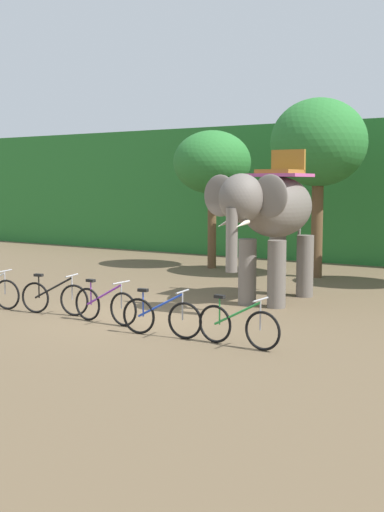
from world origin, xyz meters
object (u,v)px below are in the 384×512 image
at_px(tree_far_right, 319,144).
at_px(bike_purple, 105,305).
at_px(tree_center_right, 212,163).
at_px(bike_black, 54,298).
at_px(bike_blue, 161,317).
at_px(elephant, 272,213).
at_px(bike_green, 238,326).

xyz_separation_m(tree_far_right, bike_purple, (-1.11, -8.87, -3.76)).
height_order(tree_center_right, bike_black, tree_center_right).
height_order(tree_far_right, bike_purple, tree_far_right).
bearing_deg(bike_blue, elephant, 87.80).
bearing_deg(tree_center_right, tree_far_right, -2.77).
bearing_deg(bike_blue, bike_purple, 168.37).
relative_size(bike_black, bike_green, 0.98).
height_order(tree_center_right, bike_purple, tree_center_right).
relative_size(bike_blue, bike_green, 1.00).
xyz_separation_m(bike_purple, bike_green, (3.32, -0.25, 0.00)).
relative_size(bike_purple, bike_blue, 1.00).
relative_size(tree_center_right, elephant, 1.14).
bearing_deg(bike_purple, bike_green, -4.33).
distance_m(bike_black, bike_blue, 3.28).
bearing_deg(tree_far_right, tree_center_right, 177.23).
bearing_deg(bike_green, bike_purple, 175.67).
relative_size(bike_purple, bike_green, 1.00).
xyz_separation_m(bike_black, bike_blue, (3.25, -0.45, 0.00)).
xyz_separation_m(elephant, bike_green, (1.45, -4.36, -1.82)).
bearing_deg(tree_far_right, bike_blue, -86.40).
xyz_separation_m(bike_black, bike_green, (4.88, -0.36, 0.00)).
bearing_deg(elephant, tree_far_right, 98.97).
height_order(elephant, bike_green, elephant).
bearing_deg(tree_far_right, bike_black, -106.95).
height_order(tree_far_right, bike_black, tree_far_right).
xyz_separation_m(elephant, bike_purple, (-1.86, -4.11, -1.82)).
height_order(bike_black, bike_purple, same).
bearing_deg(tree_center_right, bike_black, -82.01).
height_order(bike_purple, bike_blue, same).
distance_m(bike_purple, bike_blue, 1.73).
relative_size(elephant, bike_green, 2.43).
distance_m(tree_far_right, bike_green, 10.11).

